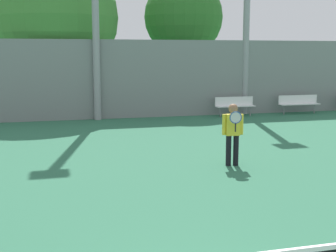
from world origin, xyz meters
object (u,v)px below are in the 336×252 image
tennis_player (233,131)px  tree_green_broad (184,17)px  tree_dark_dense (58,18)px  bench_courtside_far (235,104)px  bench_by_gate (299,102)px  light_pole_far_right (247,1)px

tennis_player → tree_green_broad: (2.60, 12.97, 3.80)m
tennis_player → tree_green_broad: size_ratio=0.24×
tree_dark_dense → tree_green_broad: bearing=3.4°
tennis_player → bench_courtside_far: bearing=75.3°
bench_by_gate → tree_green_broad: (-4.55, 4.09, 4.16)m
light_pole_far_right → tree_dark_dense: bearing=160.2°
tree_dark_dense → bench_courtside_far: bearing=-25.8°
tennis_player → bench_by_gate: size_ratio=0.79×
tree_green_broad → tree_dark_dense: tree_dark_dense is taller
bench_courtside_far → bench_by_gate: same height
bench_by_gate → tree_dark_dense: (-11.00, 3.72, 3.99)m
tennis_player → tree_dark_dense: size_ratio=0.22×
bench_courtside_far → tree_dark_dense: (-7.70, 3.72, 3.99)m
bench_by_gate → tree_dark_dense: tree_dark_dense is taller
bench_courtside_far → tree_green_broad: tree_green_broad is taller
light_pole_far_right → tree_green_broad: size_ratio=1.37×
tennis_player → bench_by_gate: tennis_player is taller
tree_green_broad → light_pole_far_right: bearing=-59.4°
tree_green_broad → tennis_player: bearing=-101.4°
bench_by_gate → light_pole_far_right: (-2.52, 0.66, 4.69)m
bench_by_gate → tree_dark_dense: size_ratio=0.27×
tennis_player → tree_green_broad: tree_green_broad is taller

